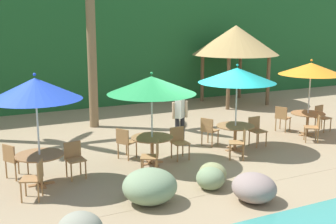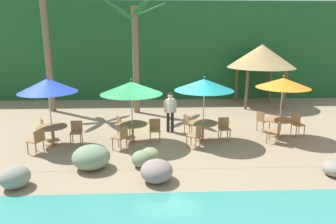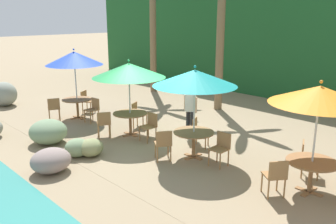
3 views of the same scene
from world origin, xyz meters
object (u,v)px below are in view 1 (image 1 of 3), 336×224
object	(u,v)px
dining_table_green	(152,142)
umbrella_teal	(237,75)
chair_blue_left	(35,177)
chair_orange_seaward	(321,116)
chair_blue_seaward	(74,157)
chair_green_seaward	(179,140)
chair_blue_inland	(13,158)
waiter_in_white	(180,113)
chair_orange_left	(315,126)
chair_green_left	(153,155)
umbrella_green	(152,85)
dining_table_teal	(235,130)
palapa_hut	(236,40)
dining_table_orange	(308,117)
chair_teal_inland	(209,129)
chair_green_inland	(125,141)
dining_table_blue	(40,160)
chair_orange_inland	(282,117)
chair_teal_seaward	(256,129)
umbrella_orange	(311,69)
umbrella_blue	(35,89)
chair_teal_left	(240,141)
palm_tree_second	(91,22)

from	to	relation	value
dining_table_green	umbrella_teal	size ratio (longest dim) A/B	0.43
chair_blue_left	chair_orange_seaward	bearing A→B (deg)	9.50
chair_blue_seaward	chair_green_seaward	size ratio (longest dim) A/B	1.00
chair_blue_inland	waiter_in_white	distance (m)	5.01
chair_orange_left	chair_green_left	bearing A→B (deg)	-175.58
umbrella_green	waiter_in_white	bearing A→B (deg)	39.58
umbrella_green	umbrella_teal	distance (m)	2.70
dining_table_teal	chair_orange_left	xyz separation A→B (m)	(2.70, -0.40, -0.10)
palapa_hut	umbrella_teal	bearing A→B (deg)	-124.76
chair_blue_seaward	dining_table_orange	distance (m)	7.94
chair_green_seaward	chair_teal_inland	xyz separation A→B (m)	(1.38, 0.68, 0.00)
chair_green_inland	chair_orange_seaward	world-z (taller)	same
dining_table_blue	chair_green_seaward	distance (m)	3.80
dining_table_blue	chair_teal_inland	xyz separation A→B (m)	(5.17, 0.99, -0.10)
dining_table_blue	chair_green_seaward	world-z (taller)	chair_green_seaward
chair_blue_seaward	umbrella_green	xyz separation A→B (m)	(2.10, 0.06, 1.60)
chair_blue_inland	chair_teal_inland	xyz separation A→B (m)	(5.67, 0.30, 0.00)
umbrella_green	chair_orange_left	distance (m)	5.65
waiter_in_white	chair_teal_inland	bearing A→B (deg)	-31.62
chair_teal_inland	waiter_in_white	bearing A→B (deg)	148.38
chair_blue_inland	chair_orange_inland	world-z (taller)	same
dining_table_green	chair_orange_left	xyz separation A→B (m)	(5.40, -0.34, -0.10)
chair_blue_seaward	dining_table_teal	xyz separation A→B (m)	(4.80, 0.12, 0.10)
chair_green_left	chair_orange_inland	size ratio (longest dim) A/B	1.00
chair_orange_seaward	chair_orange_left	bearing A→B (deg)	-142.55
chair_blue_left	chair_green_inland	bearing A→B (deg)	32.62
dining_table_blue	dining_table_green	xyz separation A→B (m)	(2.94, 0.22, 0.00)
chair_green_seaward	chair_teal_seaward	bearing A→B (deg)	1.66
chair_blue_inland	chair_green_left	distance (m)	3.35
chair_orange_left	waiter_in_white	bearing A→B (deg)	158.09
umbrella_green	dining_table_green	world-z (taller)	umbrella_green
umbrella_orange	dining_table_orange	world-z (taller)	umbrella_orange
umbrella_blue	chair_green_inland	distance (m)	3.14
chair_blue_left	chair_teal_seaward	world-z (taller)	same
umbrella_orange	chair_orange_left	bearing A→B (deg)	-119.70
chair_blue_seaward	chair_teal_left	xyz separation A→B (m)	(4.42, -0.65, 0.00)
umbrella_blue	umbrella_orange	size ratio (longest dim) A/B	1.04
palapa_hut	chair_green_seaward	bearing A→B (deg)	-135.14
chair_orange_seaward	waiter_in_white	distance (m)	5.22
chair_blue_left	dining_table_orange	world-z (taller)	chair_blue_left
dining_table_orange	chair_blue_left	bearing A→B (deg)	-170.98
dining_table_green	dining_table_teal	size ratio (longest dim) A/B	1.00
dining_table_teal	chair_teal_inland	bearing A→B (deg)	123.18
chair_teal_inland	waiter_in_white	size ratio (longest dim) A/B	0.51
chair_teal_seaward	palm_tree_second	xyz separation A→B (m)	(-3.67, 4.50, 3.16)
chair_blue_seaward	palapa_hut	world-z (taller)	palapa_hut
chair_teal_left	palm_tree_second	distance (m)	6.70
umbrella_green	chair_teal_left	size ratio (longest dim) A/B	2.82
chair_teal_seaward	palapa_hut	distance (m)	7.22
chair_orange_inland	dining_table_blue	bearing A→B (deg)	-170.80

